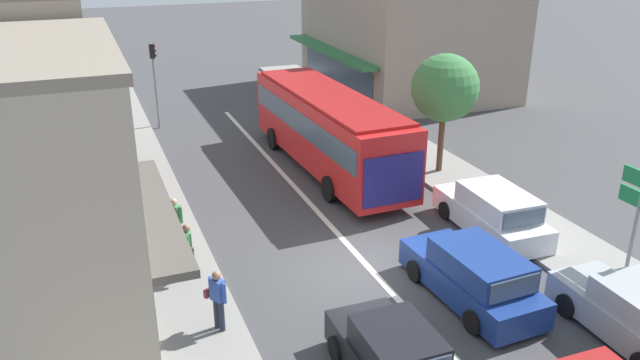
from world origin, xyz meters
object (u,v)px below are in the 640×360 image
object	(u,v)px
parked_wagon_kerb_second	(493,212)
street_tree_right	(445,88)
wagon_queue_far_back	(473,276)
pedestrian_with_handbag_near	(188,247)
hatchback_behind_bus_mid	(392,358)
traffic_light_downstreet	(154,72)
city_bus	(328,126)
pedestrian_browsing_midblock	(217,297)
parked_sedan_kerb_front	(633,315)
pedestrian_far_walker	(175,219)

from	to	relation	value
parked_wagon_kerb_second	street_tree_right	world-z (taller)	street_tree_right
wagon_queue_far_back	pedestrian_with_handbag_near	bearing A→B (deg)	151.24
hatchback_behind_bus_mid	traffic_light_downstreet	world-z (taller)	traffic_light_downstreet
hatchback_behind_bus_mid	pedestrian_with_handbag_near	bearing A→B (deg)	118.78
parked_wagon_kerb_second	pedestrian_with_handbag_near	bearing A→B (deg)	176.18
wagon_queue_far_back	street_tree_right	xyz separation A→B (m)	(4.15, 8.43, 2.80)
city_bus	pedestrian_browsing_midblock	distance (m)	11.67
pedestrian_with_handbag_near	pedestrian_browsing_midblock	bearing A→B (deg)	-85.85
parked_sedan_kerb_front	parked_wagon_kerb_second	world-z (taller)	parked_wagon_kerb_second
city_bus	pedestrian_far_walker	size ratio (longest dim) A/B	6.70
wagon_queue_far_back	parked_sedan_kerb_front	bearing A→B (deg)	-47.06
hatchback_behind_bus_mid	pedestrian_with_handbag_near	distance (m)	6.85
wagon_queue_far_back	pedestrian_with_handbag_near	distance (m)	7.85
wagon_queue_far_back	street_tree_right	bearing A→B (deg)	63.80
pedestrian_with_handbag_near	parked_sedan_kerb_front	bearing A→B (deg)	-34.81
hatchback_behind_bus_mid	parked_sedan_kerb_front	size ratio (longest dim) A/B	0.88
city_bus	street_tree_right	size ratio (longest dim) A/B	2.23
hatchback_behind_bus_mid	wagon_queue_far_back	size ratio (longest dim) A/B	0.81
pedestrian_browsing_midblock	parked_wagon_kerb_second	bearing A→B (deg)	12.55
parked_wagon_kerb_second	parked_sedan_kerb_front	bearing A→B (deg)	-92.19
wagon_queue_far_back	parked_sedan_kerb_front	size ratio (longest dim) A/B	1.07
hatchback_behind_bus_mid	traffic_light_downstreet	distance (m)	21.32
wagon_queue_far_back	pedestrian_browsing_midblock	xyz separation A→B (m)	(-6.67, 1.00, 0.32)
pedestrian_with_handbag_near	hatchback_behind_bus_mid	bearing A→B (deg)	-61.22
wagon_queue_far_back	pedestrian_with_handbag_near	xyz separation A→B (m)	(-6.88, 3.77, 0.32)
wagon_queue_far_back	city_bus	bearing A→B (deg)	89.55
city_bus	parked_wagon_kerb_second	world-z (taller)	city_bus
wagon_queue_far_back	parked_sedan_kerb_front	xyz separation A→B (m)	(2.65, -2.85, -0.08)
traffic_light_downstreet	parked_wagon_kerb_second	bearing A→B (deg)	-61.71
city_bus	hatchback_behind_bus_mid	size ratio (longest dim) A/B	2.94
city_bus	parked_sedan_kerb_front	distance (m)	13.63
city_bus	pedestrian_with_handbag_near	bearing A→B (deg)	-136.07
parked_sedan_kerb_front	traffic_light_downstreet	size ratio (longest dim) A/B	1.01
parked_wagon_kerb_second	pedestrian_browsing_midblock	bearing A→B (deg)	-167.45
pedestrian_far_walker	hatchback_behind_bus_mid	bearing A→B (deg)	-67.09
parked_wagon_kerb_second	traffic_light_downstreet	distance (m)	18.04
pedestrian_browsing_midblock	hatchback_behind_bus_mid	bearing A→B (deg)	-46.13
parked_sedan_kerb_front	pedestrian_with_handbag_near	size ratio (longest dim) A/B	2.61
pedestrian_browsing_midblock	street_tree_right	bearing A→B (deg)	34.49
parked_sedan_kerb_front	street_tree_right	xyz separation A→B (m)	(1.50, 11.28, 2.88)
traffic_light_downstreet	pedestrian_far_walker	distance (m)	13.37
parked_sedan_kerb_front	pedestrian_browsing_midblock	distance (m)	10.10
parked_wagon_kerb_second	traffic_light_downstreet	xyz separation A→B (m)	(-8.49, 15.77, 2.11)
parked_wagon_kerb_second	pedestrian_with_handbag_near	xyz separation A→B (m)	(-9.76, 0.65, 0.32)
wagon_queue_far_back	traffic_light_downstreet	distance (m)	19.82
wagon_queue_far_back	traffic_light_downstreet	world-z (taller)	traffic_light_downstreet
street_tree_right	pedestrian_with_handbag_near	distance (m)	12.22
city_bus	parked_sedan_kerb_front	world-z (taller)	city_bus
hatchback_behind_bus_mid	parked_wagon_kerb_second	xyz separation A→B (m)	(6.46, 5.34, 0.04)
wagon_queue_far_back	parked_wagon_kerb_second	xyz separation A→B (m)	(2.88, 3.12, 0.00)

